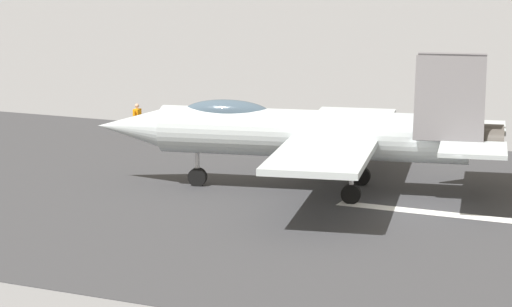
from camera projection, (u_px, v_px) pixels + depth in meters
The scene contains 4 objects.
ground_plane at pixel (433, 213), 38.35m from camera, with size 400.00×400.00×0.00m, color slate.
runway_strip at pixel (434, 213), 38.34m from camera, with size 240.00×26.00×0.02m.
fighter_jet at pixel (312, 132), 41.23m from camera, with size 17.01×14.44×5.62m.
crew_person at pixel (137, 120), 53.54m from camera, with size 0.31×0.70×1.72m.
Camera 1 is at (-9.22, 36.60, 9.66)m, focal length 73.40 mm.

